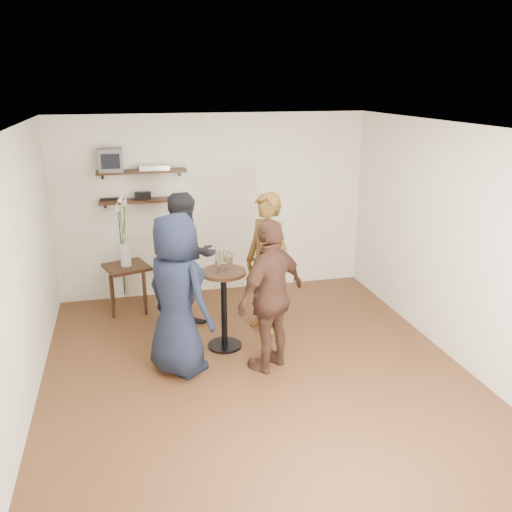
{
  "coord_description": "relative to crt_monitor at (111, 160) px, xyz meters",
  "views": [
    {
      "loc": [
        -1.25,
        -5.11,
        3.01
      ],
      "look_at": [
        0.11,
        0.4,
        1.18
      ],
      "focal_mm": 38.0,
      "sensor_mm": 36.0,
      "label": 1
    }
  ],
  "objects": [
    {
      "name": "person_plaid",
      "position": [
        1.78,
        -1.39,
        -1.14
      ],
      "size": [
        0.69,
        0.77,
        1.76
      ],
      "primitive_type": "imported",
      "rotation": [
        0.0,
        0.0,
        -1.03
      ],
      "color": "#AA2413",
      "rests_on": "room"
    },
    {
      "name": "shelf_lower",
      "position": [
        0.4,
        0.0,
        -0.57
      ],
      "size": [
        1.2,
        0.25,
        0.04
      ],
      "primitive_type": "cube",
      "color": "black",
      "rests_on": "room"
    },
    {
      "name": "power_strip",
      "position": [
        -0.03,
        0.05,
        -0.54
      ],
      "size": [
        0.3,
        0.05,
        0.03
      ],
      "primitive_type": "cube",
      "color": "black",
      "rests_on": "shelf_lower"
    },
    {
      "name": "person_navy",
      "position": [
        0.6,
        -2.17,
        -1.14
      ],
      "size": [
        0.96,
        1.02,
        1.76
      ],
      "primitive_type": "imported",
      "rotation": [
        0.0,
        0.0,
        2.21
      ],
      "color": "black",
      "rests_on": "room"
    },
    {
      "name": "wine_glass_fr",
      "position": [
        1.24,
        -1.78,
        -0.92
      ],
      "size": [
        0.07,
        0.07,
        0.22
      ],
      "color": "silver",
      "rests_on": "drinks_table"
    },
    {
      "name": "crt_monitor",
      "position": [
        0.0,
        0.0,
        0.0
      ],
      "size": [
        0.32,
        0.3,
        0.3
      ],
      "primitive_type": "cube",
      "color": "#59595B",
      "rests_on": "shelf_upper"
    },
    {
      "name": "radio",
      "position": [
        0.39,
        0.0,
        -0.5
      ],
      "size": [
        0.22,
        0.1,
        0.1
      ],
      "primitive_type": "cube",
      "color": "black",
      "rests_on": "shelf_lower"
    },
    {
      "name": "vase_lilies",
      "position": [
        0.1,
        -0.37,
        -1.05
      ],
      "size": [
        0.2,
        0.2,
        1.0
      ],
      "rotation": [
        0.0,
        0.0,
        0.32
      ],
      "color": "silver",
      "rests_on": "side_table"
    },
    {
      "name": "side_table",
      "position": [
        0.1,
        -0.36,
        -1.48
      ],
      "size": [
        0.68,
        0.68,
        0.65
      ],
      "rotation": [
        0.0,
        0.0,
        0.32
      ],
      "color": "black",
      "rests_on": "room"
    },
    {
      "name": "room",
      "position": [
        1.4,
        -2.38,
        -0.72
      ],
      "size": [
        4.58,
        5.08,
        2.68
      ],
      "color": "#4A2C18",
      "rests_on": "ground"
    },
    {
      "name": "drinks_table",
      "position": [
        1.18,
        -1.75,
        -1.4
      ],
      "size": [
        0.52,
        0.52,
        0.96
      ],
      "color": "black",
      "rests_on": "room"
    },
    {
      "name": "shelf_upper",
      "position": [
        0.4,
        0.0,
        -0.17
      ],
      "size": [
        1.2,
        0.25,
        0.04
      ],
      "primitive_type": "cube",
      "color": "black",
      "rests_on": "room"
    },
    {
      "name": "wine_glass_br",
      "position": [
        1.22,
        -1.72,
        -0.91
      ],
      "size": [
        0.07,
        0.07,
        0.22
      ],
      "color": "silver",
      "rests_on": "drinks_table"
    },
    {
      "name": "person_brown",
      "position": [
        1.58,
        -2.33,
        -1.18
      ],
      "size": [
        1.04,
        0.9,
        1.68
      ],
      "primitive_type": "imported",
      "rotation": [
        0.0,
        0.0,
        3.75
      ],
      "color": "#44281D",
      "rests_on": "room"
    },
    {
      "name": "wine_glass_bl",
      "position": [
        1.14,
        -1.69,
        -0.92
      ],
      "size": [
        0.07,
        0.07,
        0.21
      ],
      "color": "silver",
      "rests_on": "drinks_table"
    },
    {
      "name": "wine_glass_fl",
      "position": [
        1.11,
        -1.79,
        -0.93
      ],
      "size": [
        0.07,
        0.07,
        0.2
      ],
      "color": "silver",
      "rests_on": "drinks_table"
    },
    {
      "name": "person_dark",
      "position": [
        0.83,
        -1.13,
        -1.14
      ],
      "size": [
        1.07,
        1.0,
        1.76
      ],
      "primitive_type": "imported",
      "rotation": [
        0.0,
        0.0,
        0.51
      ],
      "color": "black",
      "rests_on": "room"
    },
    {
      "name": "dvd_deck",
      "position": [
        0.56,
        0.0,
        -0.12
      ],
      "size": [
        0.4,
        0.24,
        0.06
      ],
      "primitive_type": "cube",
      "color": "silver",
      "rests_on": "shelf_upper"
    }
  ]
}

